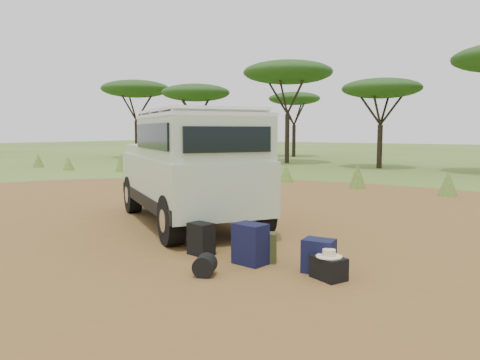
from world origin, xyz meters
The scene contains 13 objects.
ground centered at (0.00, 0.00, 0.00)m, with size 140.00×140.00×0.00m, color #4F6C26.
dirt_clearing centered at (0.00, 0.00, 0.00)m, with size 23.00×23.00×0.01m, color brown.
grass_fringe centered at (0.12, 8.67, 0.40)m, with size 36.60×1.60×0.90m.
acacia_treeline centered at (0.75, 19.81, 4.87)m, with size 46.70×13.20×6.26m.
safari_vehicle centered at (-0.90, 0.65, 1.17)m, with size 5.19×4.38×2.43m.
walking_staff centered at (-1.51, 0.71, 0.73)m, with size 0.04×0.04×1.48m, color maroon.
backpack_black centered at (0.83, -1.21, 0.26)m, with size 0.39×0.28×0.53m, color black.
backpack_navy centered at (1.77, -1.23, 0.31)m, with size 0.48×0.34×0.62m, color #111636.
backpack_olive centered at (1.91, -1.02, 0.23)m, with size 0.33×0.24×0.46m, color #343C1C.
duffel_navy centered at (2.81, -1.06, 0.24)m, with size 0.43×0.32×0.48m, color #111636.
hard_case centered at (3.04, -1.27, 0.16)m, with size 0.44×0.31×0.31m, color black.
stuff_sack centered at (1.54, -2.06, 0.15)m, with size 0.30×0.30×0.30m, color black.
safari_hat centered at (3.04, -1.27, 0.35)m, with size 0.35×0.35×0.10m.
Camera 1 is at (5.38, -7.09, 2.01)m, focal length 35.00 mm.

